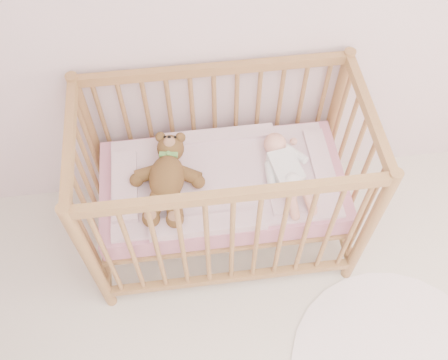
{
  "coord_description": "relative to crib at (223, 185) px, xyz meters",
  "views": [
    {
      "loc": [
        -0.61,
        0.23,
        2.61
      ],
      "look_at": [
        -0.45,
        1.55,
        0.62
      ],
      "focal_mm": 40.0,
      "sensor_mm": 36.0,
      "label": 1
    }
  ],
  "objects": [
    {
      "name": "blanket",
      "position": [
        0.0,
        0.0,
        0.06
      ],
      "size": [
        1.1,
        0.58,
        0.06
      ],
      "primitive_type": null,
      "color": "#F6AABD",
      "rests_on": "mattress"
    },
    {
      "name": "crib",
      "position": [
        0.0,
        0.0,
        0.0
      ],
      "size": [
        1.36,
        0.76,
        1.0
      ],
      "primitive_type": null,
      "color": "tan",
      "rests_on": "floor"
    },
    {
      "name": "mattress",
      "position": [
        0.0,
        0.0,
        -0.01
      ],
      "size": [
        1.22,
        0.62,
        0.13
      ],
      "primitive_type": "cube",
      "color": "pink",
      "rests_on": "crib"
    },
    {
      "name": "baby",
      "position": [
        0.31,
        -0.02,
        0.14
      ],
      "size": [
        0.33,
        0.55,
        0.12
      ],
      "primitive_type": null,
      "rotation": [
        0.0,
        0.0,
        0.17
      ],
      "color": "white",
      "rests_on": "blanket"
    },
    {
      "name": "teddy_bear",
      "position": [
        -0.27,
        -0.02,
        0.15
      ],
      "size": [
        0.46,
        0.59,
        0.15
      ],
      "primitive_type": null,
      "rotation": [
        0.0,
        0.0,
        -0.16
      ],
      "color": "brown",
      "rests_on": "blanket"
    }
  ]
}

